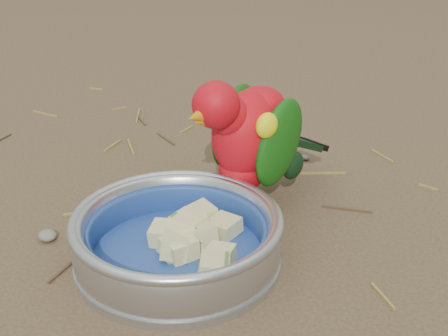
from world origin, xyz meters
The scene contains 6 objects.
ground centered at (0.00, 0.00, 0.00)m, with size 60.00×60.00×0.00m, color brown.
food_bowl centered at (0.08, -0.02, 0.01)m, with size 0.23×0.23×0.02m, color #B2B2BA.
bowl_wall centered at (0.08, -0.02, 0.04)m, with size 0.23×0.23×0.04m, color #B2B2BA, non-canonical shape.
fruit_wedges centered at (0.08, -0.02, 0.03)m, with size 0.14×0.14×0.03m, color #DCD289, non-canonical shape.
lory_parrot centered at (0.08, 0.13, 0.09)m, with size 0.10×0.22×0.18m, color #BA0A14, non-canonical shape.
ground_debris centered at (-0.02, 0.01, 0.00)m, with size 0.90×0.80×0.01m, color olive, non-canonical shape.
Camera 1 is at (0.44, -0.48, 0.40)m, focal length 50.00 mm.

